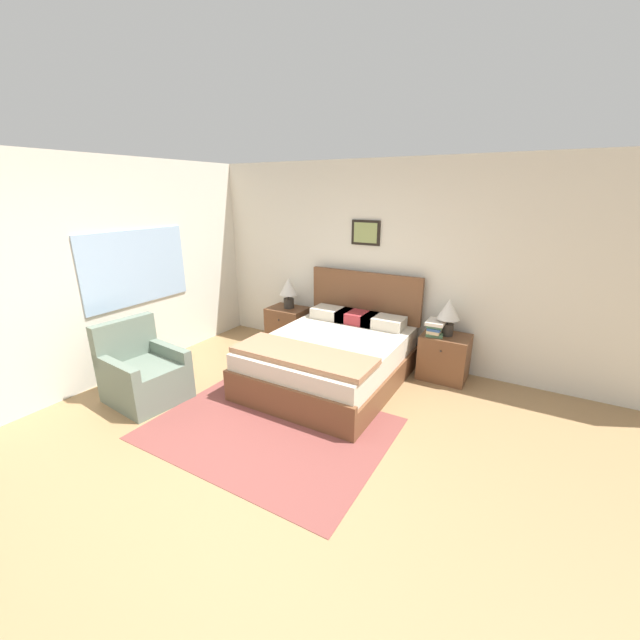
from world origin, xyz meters
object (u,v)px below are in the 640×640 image
object	(u,v)px
armchair	(143,374)
table_lamp_near_window	(289,289)
bed	(332,357)
nightstand_by_door	(444,357)
nightstand_near_window	(288,326)
table_lamp_by_door	(449,312)

from	to	relation	value
armchair	table_lamp_near_window	bearing A→B (deg)	174.07
bed	nightstand_by_door	distance (m)	1.38
armchair	nightstand_by_door	bearing A→B (deg)	134.03
nightstand_near_window	table_lamp_by_door	world-z (taller)	table_lamp_by_door
table_lamp_by_door	bed	bearing A→B (deg)	-146.54
bed	nightstand_near_window	world-z (taller)	bed
bed	table_lamp_by_door	bearing A→B (deg)	33.46
table_lamp_near_window	table_lamp_by_door	world-z (taller)	same
armchair	table_lamp_near_window	size ratio (longest dim) A/B	1.95
bed	armchair	world-z (taller)	bed
armchair	nightstand_by_door	xyz separation A→B (m)	(2.75, 2.17, -0.01)
bed	table_lamp_by_door	world-z (taller)	bed
armchair	nightstand_by_door	distance (m)	3.50
bed	nightstand_near_window	size ratio (longest dim) A/B	3.53
bed	nightstand_by_door	world-z (taller)	bed
bed	nightstand_by_door	xyz separation A→B (m)	(1.16, 0.74, -0.03)
nightstand_by_door	table_lamp_near_window	size ratio (longest dim) A/B	1.25
armchair	table_lamp_near_window	xyz separation A→B (m)	(0.45, 2.19, 0.56)
nightstand_near_window	nightstand_by_door	distance (m)	2.32
bed	table_lamp_by_door	distance (m)	1.48
armchair	nightstand_near_window	xyz separation A→B (m)	(0.43, 2.17, -0.01)
armchair	nightstand_by_door	size ratio (longest dim) A/B	1.56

